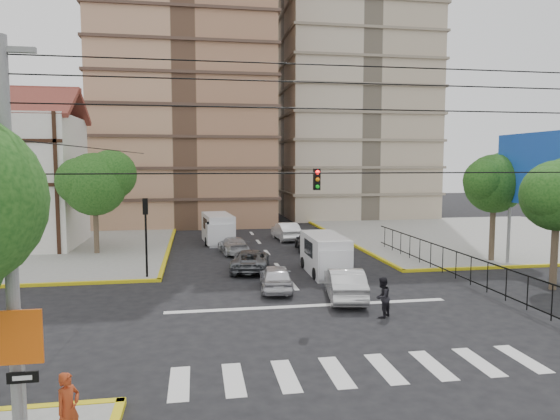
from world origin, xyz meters
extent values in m
plane|color=black|center=(0.00, 0.00, 0.00)|extent=(160.00, 160.00, 0.00)
cube|color=gray|center=(20.00, 20.00, 0.07)|extent=(26.00, 26.00, 0.15)
cube|color=silver|center=(0.00, -6.00, 0.01)|extent=(12.00, 2.40, 0.01)
cube|color=silver|center=(0.00, 1.20, 0.01)|extent=(13.00, 0.40, 0.01)
cube|color=#9A6A4D|center=(-6.00, 36.00, 24.00)|extent=(18.00, 16.00, 48.00)
cube|color=tan|center=(14.00, 40.00, 24.00)|extent=(17.00, 16.00, 48.00)
cube|color=silver|center=(-19.00, 20.00, 5.00)|extent=(10.00, 8.00, 10.00)
cube|color=maroon|center=(-19.00, 21.90, 10.90)|extent=(10.80, 4.25, 2.65)
cylinder|color=slate|center=(14.50, 4.00, 2.15)|extent=(0.20, 0.20, 4.00)
cylinder|color=slate|center=(14.50, 8.00, 2.15)|extent=(0.20, 0.20, 4.00)
cube|color=silver|center=(14.50, 6.00, 6.15)|extent=(0.25, 6.00, 4.00)
cube|color=blue|center=(14.30, 6.00, 6.15)|extent=(0.08, 6.20, 4.20)
cylinder|color=#473828|center=(13.00, 2.00, 2.10)|extent=(0.36, 0.36, 4.20)
sphere|color=#154112|center=(13.00, 2.00, 4.84)|extent=(3.60, 3.60, 3.60)
sphere|color=#154112|center=(12.28, 1.70, 5.03)|extent=(2.70, 2.70, 2.70)
cylinder|color=#473828|center=(14.00, 9.00, 2.24)|extent=(0.36, 0.36, 4.48)
sphere|color=#154112|center=(14.00, 9.00, 5.16)|extent=(3.80, 3.80, 3.80)
sphere|color=#154112|center=(14.95, 9.30, 5.73)|extent=(3.04, 3.04, 3.04)
sphere|color=#154112|center=(13.24, 8.70, 5.35)|extent=(2.85, 2.85, 2.85)
cylinder|color=#473828|center=(-12.00, 16.00, 2.10)|extent=(0.36, 0.36, 4.20)
sphere|color=#154112|center=(-12.00, 16.00, 5.00)|extent=(4.40, 4.40, 4.40)
sphere|color=#154112|center=(-10.90, 16.30, 5.67)|extent=(3.52, 3.52, 3.52)
sphere|color=#154112|center=(-12.88, 15.70, 5.22)|extent=(3.30, 3.30, 3.30)
cylinder|color=black|center=(-7.80, 7.80, 1.90)|extent=(0.12, 0.12, 3.50)
cube|color=black|center=(-7.80, 7.80, 4.10)|extent=(0.28, 0.22, 0.90)
sphere|color=#FF0C0C|center=(-7.80, 7.80, 4.40)|extent=(0.17, 0.17, 0.17)
cube|color=black|center=(0.00, 0.00, 5.80)|extent=(0.28, 0.22, 0.90)
cylinder|color=black|center=(0.00, -9.00, 6.25)|extent=(18.00, 0.03, 0.03)
cylinder|color=slate|center=(-9.00, -9.00, 4.65)|extent=(0.28, 0.28, 9.00)
cube|color=slate|center=(-9.00, -9.00, 8.85)|extent=(1.40, 0.12, 0.12)
cylinder|color=slate|center=(-8.80, -9.20, 1.75)|extent=(0.08, 0.08, 3.20)
cube|color=#E5590C|center=(-8.80, -9.25, 2.75)|extent=(0.90, 0.06, 1.20)
cube|color=black|center=(-8.80, -9.25, 1.85)|extent=(0.65, 0.05, 0.25)
cube|color=silver|center=(2.40, 7.67, 1.13)|extent=(2.02, 4.95, 2.27)
cube|color=silver|center=(2.40, 5.70, 0.99)|extent=(1.88, 1.20, 1.58)
cube|color=black|center=(2.40, 5.35, 1.53)|extent=(1.82, 0.12, 0.89)
cylinder|color=black|center=(1.47, 6.09, 0.34)|extent=(0.25, 0.69, 0.69)
cylinder|color=black|center=(3.34, 6.09, 0.34)|extent=(0.25, 0.69, 0.69)
cylinder|color=black|center=(1.47, 9.25, 0.34)|extent=(0.25, 0.69, 0.69)
cylinder|color=black|center=(3.34, 9.25, 0.34)|extent=(0.25, 0.69, 0.69)
cube|color=silver|center=(-3.31, 20.12, 1.17)|extent=(2.56, 5.27, 2.34)
cube|color=silver|center=(-3.31, 18.08, 1.02)|extent=(2.05, 1.42, 1.63)
cube|color=black|center=(-3.31, 17.73, 1.58)|extent=(1.88, 0.30, 0.92)
cylinder|color=black|center=(-4.28, 18.49, 0.36)|extent=(0.25, 0.71, 0.71)
cylinder|color=black|center=(-2.35, 18.49, 0.36)|extent=(0.25, 0.71, 0.71)
cylinder|color=black|center=(-4.28, 21.74, 0.36)|extent=(0.25, 0.71, 0.71)
cylinder|color=black|center=(-2.35, 21.74, 0.36)|extent=(0.25, 0.71, 0.71)
imported|color=silver|center=(-1.05, 4.26, 0.67)|extent=(1.97, 4.07, 1.34)
imported|color=silver|center=(1.92, 2.05, 0.76)|extent=(2.35, 4.82, 1.52)
imported|color=slate|center=(-1.85, 9.06, 0.65)|extent=(2.91, 4.96, 1.30)
imported|color=#B9BABE|center=(-2.45, 14.97, 0.61)|extent=(2.24, 4.40, 1.22)
imported|color=#262729|center=(3.14, 15.37, 0.70)|extent=(2.03, 4.25, 1.40)
imported|color=white|center=(2.41, 20.61, 0.75)|extent=(1.95, 4.68, 1.50)
imported|color=#A33819|center=(-7.93, -9.11, 0.99)|extent=(0.68, 0.73, 1.68)
imported|color=black|center=(2.64, -0.94, 0.86)|extent=(1.05, 1.04, 1.71)
camera|label=1|loc=(-5.03, -20.46, 6.49)|focal=32.00mm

